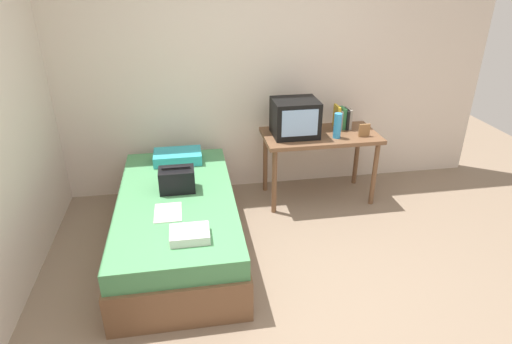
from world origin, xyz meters
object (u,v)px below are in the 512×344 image
object	(u,v)px
tv	(295,118)
picture_frame	(364,130)
water_bottle	(337,126)
handbag	(177,180)
pillow	(178,157)
magazine	(168,212)
desk	(320,142)
remote_silver	(163,191)
book_row	(342,118)
folded_towel	(190,234)
bed	(178,222)
remote_dark	(189,230)

from	to	relation	value
tv	picture_frame	xyz separation A→B (m)	(0.67, -0.16, -0.12)
water_bottle	handbag	xyz separation A→B (m)	(-1.57, -0.44, -0.24)
picture_frame	handbag	distance (m)	1.90
pillow	magazine	distance (m)	0.99
desk	remote_silver	distance (m)	1.68
book_row	folded_towel	size ratio (longest dim) A/B	0.87
bed	magazine	size ratio (longest dim) A/B	6.90
book_row	remote_dark	xyz separation A→B (m)	(-1.64, -1.35, -0.31)
remote_dark	remote_silver	bearing A→B (deg)	107.43
bed	book_row	bearing A→B (deg)	24.82
picture_frame	pillow	bearing A→B (deg)	174.26
desk	folded_towel	xyz separation A→B (m)	(-1.36, -1.32, -0.09)
desk	magazine	world-z (taller)	desk
picture_frame	bed	bearing A→B (deg)	-164.07
bed	tv	xyz separation A→B (m)	(1.19, 0.69, 0.65)
folded_towel	picture_frame	bearing A→B (deg)	33.64
remote_silver	handbag	bearing A→B (deg)	9.68
remote_silver	folded_towel	distance (m)	0.76
tv	magazine	xyz separation A→B (m)	(-1.25, -0.95, -0.39)
tv	book_row	size ratio (longest dim) A/B	1.80
bed	water_bottle	world-z (taller)	water_bottle
water_bottle	folded_towel	distance (m)	1.93
desk	picture_frame	size ratio (longest dim) A/B	9.06
bed	tv	world-z (taller)	tv
remote_silver	folded_towel	bearing A→B (deg)	-74.05
handbag	pillow	bearing A→B (deg)	89.49
picture_frame	folded_towel	size ratio (longest dim) A/B	0.46
picture_frame	pillow	xyz separation A→B (m)	(-1.84, 0.18, -0.23)
desk	folded_towel	size ratio (longest dim) A/B	4.14
water_bottle	remote_silver	size ratio (longest dim) A/B	1.73
remote_dark	folded_towel	size ratio (longest dim) A/B	0.56
picture_frame	remote_dark	size ratio (longest dim) A/B	0.82
remote_silver	book_row	bearing A→B (deg)	21.24
tv	handbag	world-z (taller)	tv
desk	handbag	xyz separation A→B (m)	(-1.44, -0.57, -0.02)
folded_towel	desk	bearing A→B (deg)	43.99
magazine	remote_dark	distance (m)	0.33
tv	folded_towel	size ratio (longest dim) A/B	1.57
book_row	handbag	distance (m)	1.86
picture_frame	folded_towel	distance (m)	2.13
bed	picture_frame	distance (m)	2.01
bed	magazine	distance (m)	0.38
handbag	magazine	world-z (taller)	handbag
book_row	magazine	world-z (taller)	book_row
book_row	desk	bearing A→B (deg)	-154.70
magazine	remote_dark	bearing A→B (deg)	-62.24
picture_frame	remote_dark	xyz separation A→B (m)	(-1.77, -1.09, -0.27)
pillow	folded_towel	size ratio (longest dim) A/B	1.65
bed	pillow	distance (m)	0.78
book_row	picture_frame	xyz separation A→B (m)	(0.13, -0.27, -0.04)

